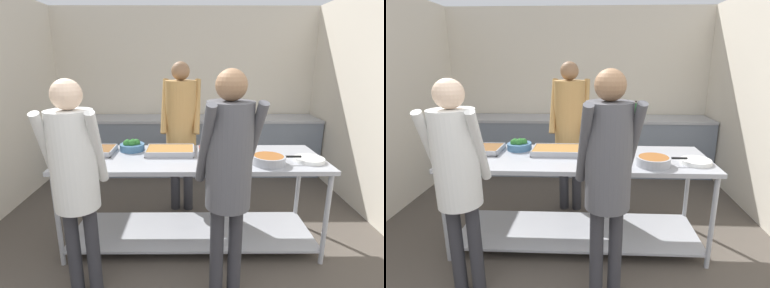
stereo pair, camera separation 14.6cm
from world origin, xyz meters
The scene contains 13 objects.
wall_rear centered at (0.00, 4.30, 1.32)m, with size 4.42×0.06×2.65m.
back_counter centered at (0.00, 3.93, 0.46)m, with size 4.26×0.65×0.92m.
serving_counter centered at (0.10, 1.88, 0.62)m, with size 2.47×0.82×0.92m.
serving_tray_greens centered at (-0.89, 2.00, 0.95)m, with size 0.43×0.32×0.05m.
broccoli_bowl centered at (-0.51, 2.10, 0.97)m, with size 0.25×0.25×0.12m.
serving_tray_roast centered at (-0.12, 2.00, 0.95)m, with size 0.47×0.32×0.05m.
serving_tray_vegetables centered at (0.34, 1.98, 0.95)m, with size 0.37×0.27×0.05m.
sauce_pan centered at (0.78, 1.67, 0.96)m, with size 0.44×0.30×0.08m.
plate_stack centered at (1.17, 1.74, 0.94)m, with size 0.27×0.27×0.04m.
guest_serving_left centered at (-0.74, 1.15, 1.06)m, with size 0.44×0.35×1.70m.
guest_serving_right centered at (0.35, 1.10, 1.11)m, with size 0.47×0.41×1.76m.
cook_behind_counter centered at (-0.03, 2.60, 1.12)m, with size 0.47×0.37×1.80m.
water_bottle centered at (0.92, 3.84, 1.05)m, with size 0.07×0.07×0.28m.
Camera 1 is at (0.08, -0.85, 1.81)m, focal length 28.00 mm.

